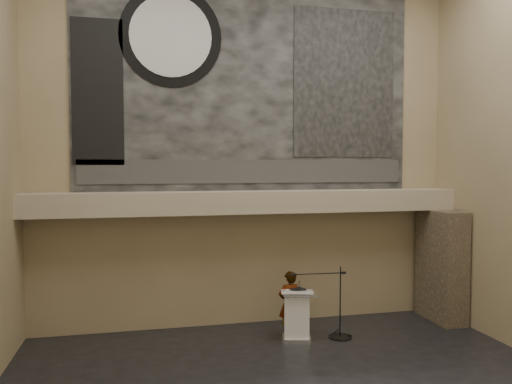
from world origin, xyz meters
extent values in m
cube|color=#8E7C5A|center=(0.00, 4.00, 4.25)|extent=(10.00, 0.02, 8.50)
cube|color=#8E7C5A|center=(0.00, -4.00, 4.25)|extent=(10.00, 0.02, 8.50)
cube|color=tan|center=(0.00, 3.60, 2.95)|extent=(10.00, 0.80, 0.50)
cylinder|color=#B2893D|center=(-1.60, 3.55, 2.67)|extent=(0.04, 0.04, 0.06)
cylinder|color=#B2893D|center=(1.90, 3.55, 2.67)|extent=(0.04, 0.04, 0.06)
cube|color=black|center=(0.00, 3.97, 5.70)|extent=(8.00, 0.05, 5.00)
cube|color=#2E2E2E|center=(0.00, 3.93, 3.65)|extent=(7.76, 0.02, 0.55)
cylinder|color=black|center=(-1.80, 3.93, 6.70)|extent=(2.30, 0.02, 2.30)
cylinder|color=silver|center=(-1.80, 3.91, 6.70)|extent=(1.84, 0.02, 1.84)
cube|color=black|center=(2.40, 3.93, 5.80)|extent=(2.60, 0.02, 3.60)
cube|color=black|center=(-3.40, 3.93, 5.40)|extent=(1.10, 0.02, 3.20)
cube|color=#3F3527|center=(4.65, 3.15, 1.35)|extent=(0.60, 1.40, 2.70)
cube|color=silver|center=(0.76, 2.57, 0.04)|extent=(0.71, 0.60, 0.08)
cube|color=white|center=(0.76, 2.57, 0.56)|extent=(0.61, 0.49, 0.96)
cube|color=white|center=(0.76, 2.55, 1.07)|extent=(0.78, 0.64, 0.13)
cube|color=black|center=(0.78, 2.54, 1.12)|extent=(0.35, 0.31, 0.04)
cube|color=silver|center=(0.59, 2.51, 1.10)|extent=(0.31, 0.35, 0.00)
imported|color=white|center=(0.68, 2.87, 0.73)|extent=(0.58, 0.42, 1.45)
cylinder|color=black|center=(1.74, 2.52, 0.01)|extent=(0.52, 0.52, 0.02)
cylinder|color=black|center=(1.74, 2.52, 0.79)|extent=(0.03, 0.03, 1.58)
cylinder|color=black|center=(1.22, 2.55, 1.44)|extent=(1.17, 0.09, 0.02)
camera|label=1|loc=(-2.50, -7.59, 3.78)|focal=35.00mm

